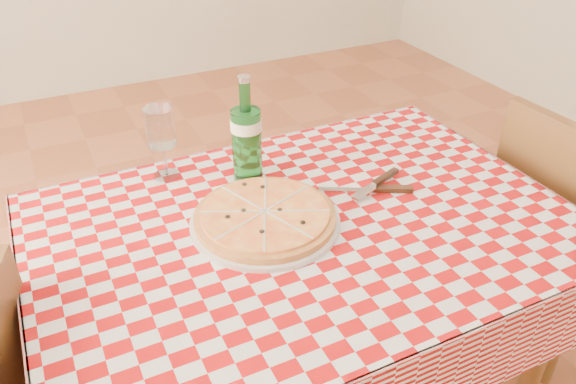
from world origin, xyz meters
The scene contains 7 objects.
dining_table centered at (0.00, 0.00, 0.66)m, with size 1.20×0.80×0.75m.
tablecloth centered at (0.00, 0.00, 0.75)m, with size 1.30×0.90×0.01m, color #A1090B.
chair_near centered at (0.88, -0.06, 0.51)m, with size 0.42×0.42×0.89m.
pizza_plate centered at (-0.09, 0.04, 0.78)m, with size 0.36×0.36×0.05m, color #CF8F45, non-canonical shape.
water_bottle centered at (-0.05, 0.25, 0.91)m, with size 0.08×0.08×0.29m, color #1A6826, non-canonical shape.
wine_glass centered at (-0.24, 0.36, 0.86)m, with size 0.08×0.08×0.20m, color white, non-canonical shape.
cutlery centered at (0.22, 0.05, 0.77)m, with size 0.26×0.22×0.03m, color silver, non-canonical shape.
Camera 1 is at (-0.52, -0.97, 1.56)m, focal length 35.00 mm.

